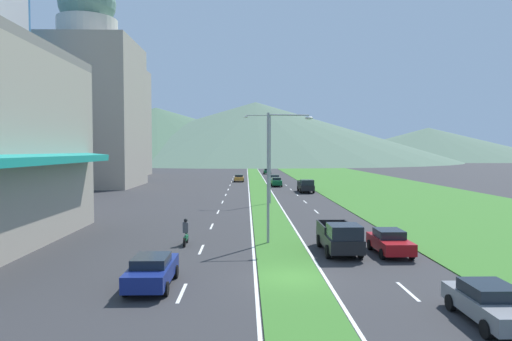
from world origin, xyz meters
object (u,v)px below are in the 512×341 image
at_px(car_5, 390,242).
at_px(pickup_truck_1, 306,186).
at_px(car_2, 267,171).
at_px(car_7, 275,179).
at_px(car_1, 491,303).
at_px(street_lamp_near, 273,168).
at_px(car_4, 152,270).
at_px(car_0, 276,182).
at_px(pickup_truck_0, 340,238).
at_px(street_lamp_mid, 267,153).
at_px(car_6, 239,178).
at_px(motorcycle_rider, 186,234).

distance_m(car_5, pickup_truck_1, 40.65).
height_order(car_2, car_7, car_7).
relative_size(car_1, pickup_truck_1, 0.81).
xyz_separation_m(street_lamp_near, car_4, (-6.28, -9.78, -4.41)).
height_order(car_1, car_2, car_2).
bearing_deg(car_0, car_1, 3.29).
distance_m(car_2, pickup_truck_0, 93.63).
height_order(street_lamp_mid, pickup_truck_1, street_lamp_mid).
relative_size(street_lamp_near, car_0, 1.90).
distance_m(street_lamp_mid, car_1, 38.43).
bearing_deg(car_1, car_5, -178.93).
distance_m(car_1, car_6, 76.15).
bearing_deg(motorcycle_rider, pickup_truck_0, -105.38).
xyz_separation_m(car_4, car_5, (13.24, 6.37, -0.01)).
relative_size(street_lamp_mid, car_0, 2.26).
bearing_deg(car_2, car_4, -5.78).
bearing_deg(car_6, pickup_truck_1, -156.15).
relative_size(street_lamp_near, car_1, 2.05).
height_order(street_lamp_near, pickup_truck_1, street_lamp_near).
bearing_deg(car_0, car_6, -150.27).
relative_size(pickup_truck_0, motorcycle_rider, 2.70).
height_order(street_lamp_near, car_0, street_lamp_near).
height_order(car_0, motorcycle_rider, motorcycle_rider).
height_order(car_0, pickup_truck_0, pickup_truck_0).
bearing_deg(car_7, street_lamp_near, -3.73).
relative_size(car_2, car_7, 0.99).
xyz_separation_m(car_1, car_4, (-13.45, 4.76, 0.04)).
distance_m(street_lamp_mid, pickup_truck_1, 16.50).
xyz_separation_m(street_lamp_near, street_lamp_mid, (0.68, 22.97, 0.90)).
bearing_deg(pickup_truck_1, car_6, -156.15).
xyz_separation_m(street_lamp_mid, car_7, (3.13, 35.31, -5.31)).
relative_size(street_lamp_mid, car_6, 2.65).
distance_m(car_5, pickup_truck_0, 3.04).
height_order(car_0, car_7, car_0).
relative_size(car_0, pickup_truck_1, 0.87).
xyz_separation_m(car_1, car_5, (-0.21, 11.13, 0.03)).
bearing_deg(street_lamp_near, car_2, 87.56).
relative_size(car_5, car_6, 1.06).
distance_m(car_2, pickup_truck_1, 53.37).
bearing_deg(car_7, car_5, 2.93).
relative_size(car_1, car_2, 1.03).
distance_m(car_4, pickup_truck_1, 48.91).
relative_size(street_lamp_near, car_4, 1.96).
relative_size(car_1, pickup_truck_0, 0.81).
distance_m(car_7, pickup_truck_1, 21.30).
distance_m(car_0, car_5, 52.54).
bearing_deg(motorcycle_rider, car_2, -6.16).
height_order(car_1, car_6, same).
height_order(car_2, motorcycle_rider, motorcycle_rider).
height_order(car_5, pickup_truck_0, pickup_truck_0).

